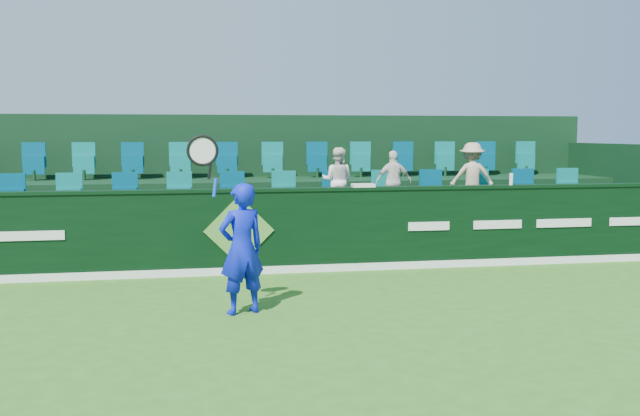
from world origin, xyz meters
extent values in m
plane|color=#326818|center=(0.00, 0.00, 0.00)|extent=(60.00, 60.00, 0.00)
cube|color=black|center=(0.00, 4.00, 0.65)|extent=(16.00, 0.20, 1.30)
cube|color=black|center=(0.00, 4.00, 1.32)|extent=(16.00, 0.24, 0.05)
cube|color=white|center=(0.00, 3.89, 0.06)|extent=(16.00, 0.02, 0.12)
cube|color=#579436|center=(0.00, 3.88, 0.70)|extent=(1.10, 0.02, 1.10)
cube|color=white|center=(-3.10, 3.89, 0.70)|extent=(1.00, 0.01, 0.14)
cube|color=white|center=(3.10, 3.89, 0.70)|extent=(0.70, 0.01, 0.14)
cube|color=white|center=(4.30, 3.89, 0.70)|extent=(0.85, 0.01, 0.14)
cube|color=white|center=(5.50, 3.89, 0.70)|extent=(1.00, 0.01, 0.14)
cube|color=white|center=(6.70, 3.89, 0.70)|extent=(0.70, 0.01, 0.14)
cube|color=black|center=(0.00, 5.10, 0.40)|extent=(16.00, 2.00, 0.80)
cube|color=black|center=(0.00, 7.00, 0.65)|extent=(16.00, 1.80, 1.30)
cube|color=black|center=(0.00, 8.00, 1.30)|extent=(16.00, 0.20, 2.60)
cube|color=black|center=(7.90, 6.00, 1.00)|extent=(0.20, 4.00, 2.00)
cube|color=#0A716D|center=(0.00, 5.50, 1.10)|extent=(13.50, 0.50, 0.60)
cube|color=#0A716D|center=(0.00, 7.30, 1.60)|extent=(13.50, 0.50, 0.60)
imported|color=#0C1BD2|center=(-0.13, 1.48, 0.81)|extent=(0.69, 0.57, 1.62)
cylinder|color=#143FBF|center=(-0.44, 1.38, 1.57)|extent=(0.07, 0.04, 0.22)
cylinder|color=black|center=(-0.50, 1.38, 1.77)|extent=(0.06, 0.03, 0.20)
torus|color=black|center=(-0.58, 1.38, 2.01)|extent=(0.42, 0.04, 0.42)
cylinder|color=silver|center=(-0.58, 1.38, 2.01)|extent=(0.35, 0.01, 0.35)
imported|color=white|center=(1.82, 5.12, 1.38)|extent=(0.69, 0.62, 1.17)
imported|color=white|center=(2.85, 5.12, 1.35)|extent=(0.66, 0.30, 1.11)
imported|color=tan|center=(4.33, 5.12, 1.42)|extent=(0.88, 0.62, 1.25)
cube|color=silver|center=(2.02, 4.00, 1.38)|extent=(0.35, 0.23, 0.05)
cylinder|color=silver|center=(4.57, 4.00, 1.45)|extent=(0.06, 0.06, 0.20)
camera|label=1|loc=(-0.71, -7.17, 2.22)|focal=40.00mm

